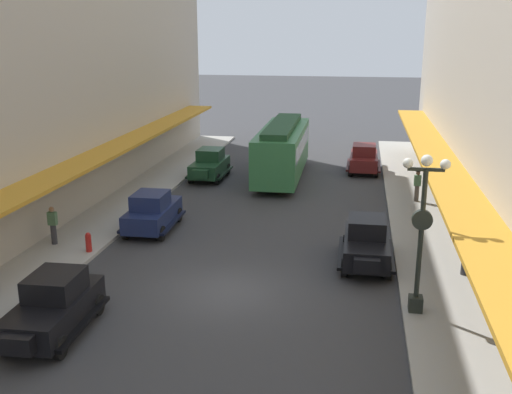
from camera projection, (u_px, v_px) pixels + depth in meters
ground_plane at (227, 291)px, 21.10m from camera, size 200.00×200.00×0.00m
sidewalk_left at (32, 275)px, 22.31m from camera, size 3.00×60.00×0.15m
sidewalk_right at (447, 305)px, 19.85m from camera, size 3.00×60.00×0.15m
parked_car_0 at (210, 164)px, 36.72m from camera, size 2.19×4.28×1.84m
parked_car_1 at (364, 158)px, 38.43m from camera, size 2.18×4.27×1.84m
parked_car_2 at (152, 211)px, 27.24m from camera, size 2.20×4.28×1.84m
parked_car_3 at (366, 241)px, 23.31m from camera, size 2.16×4.27×1.84m
parked_car_4 at (54, 304)px, 17.99m from camera, size 2.24×4.30×1.84m
streetcar at (282, 148)px, 36.50m from camera, size 2.62×9.63×3.46m
lamp_post_with_clock at (421, 228)px, 18.55m from camera, size 1.42×0.44×5.16m
fire_hydrant at (88, 242)px, 24.34m from camera, size 0.24×0.24×0.82m
pedestrian_0 at (466, 253)px, 21.94m from camera, size 0.36×0.28×1.67m
pedestrian_1 at (417, 185)px, 31.35m from camera, size 0.36×0.28×1.67m
pedestrian_2 at (53, 225)px, 25.10m from camera, size 0.36×0.24×1.64m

